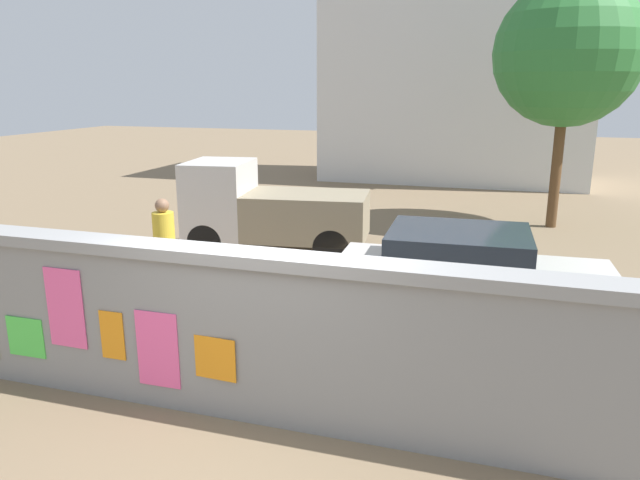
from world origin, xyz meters
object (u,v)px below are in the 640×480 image
object	(u,v)px
auto_rickshaw_truck	(267,209)
motorcycle	(218,309)
person_walking	(164,238)
tree_roadside	(568,54)
car_parked	(468,278)

from	to	relation	value
auto_rickshaw_truck	motorcycle	distance (m)	4.41
person_walking	tree_roadside	distance (m)	9.92
auto_rickshaw_truck	car_parked	world-z (taller)	auto_rickshaw_truck
auto_rickshaw_truck	motorcycle	size ratio (longest dim) A/B	1.98
car_parked	motorcycle	size ratio (longest dim) A/B	2.03
car_parked	person_walking	xyz separation A→B (m)	(-4.68, -0.17, 0.26)
auto_rickshaw_truck	motorcycle	bearing A→B (deg)	-76.52
motorcycle	person_walking	world-z (taller)	person_walking
car_parked	person_walking	distance (m)	4.69
person_walking	tree_roadside	world-z (taller)	tree_roadside
tree_roadside	person_walking	bearing A→B (deg)	-131.43
tree_roadside	motorcycle	bearing A→B (deg)	-119.01
auto_rickshaw_truck	person_walking	world-z (taller)	auto_rickshaw_truck
auto_rickshaw_truck	tree_roadside	xyz separation A→B (m)	(5.69, 4.15, 3.11)
auto_rickshaw_truck	motorcycle	world-z (taller)	auto_rickshaw_truck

